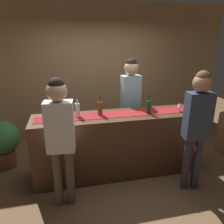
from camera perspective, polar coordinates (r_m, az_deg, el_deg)
The scene contains 14 objects.
ground_plane at distance 3.82m, azimuth 1.48°, elevation -15.31°, with size 10.00×10.00×0.00m, color brown.
back_wall at distance 5.07m, azimuth -3.66°, elevation 10.91°, with size 6.00×0.12×2.90m, color tan.
bar_counter at distance 3.56m, azimuth 1.55°, elevation -8.48°, with size 2.64×0.60×1.02m, color #472B19.
counter_runner_cloth at distance 3.35m, azimuth 1.63°, elevation -0.64°, with size 2.50×0.28×0.01m, color maroon.
wine_bottle_clear at distance 3.26m, azimuth -9.07°, elevation 0.62°, with size 0.07×0.07×0.30m.
wine_bottle_amber at distance 3.30m, azimuth -3.17°, elevation 1.04°, with size 0.07×0.07×0.30m.
wine_bottle_green at distance 3.41m, azimuth 9.62°, elevation 1.39°, with size 0.07×0.07×0.30m.
wine_glass_near_customer at distance 3.64m, azimuth 17.34°, elevation 1.75°, with size 0.07×0.07×0.14m.
wine_glass_mid_counter at distance 3.30m, azimuth -13.71°, elevation 0.36°, with size 0.07×0.07×0.14m.
wine_glass_far_end at distance 3.28m, azimuth -16.78°, elevation -0.04°, with size 0.07×0.07×0.14m.
bartender at distance 3.95m, azimuth 4.91°, elevation 4.13°, with size 0.35×0.26×1.82m.
customer_sipping at distance 3.16m, azimuth 21.57°, elevation -1.82°, with size 0.36×0.25×1.76m.
customer_browsing at distance 2.72m, azimuth -13.51°, elevation -4.86°, with size 0.36×0.24×1.73m.
potted_plant_tall at distance 4.15m, azimuth -26.86°, elevation -6.89°, with size 0.57×0.57×0.84m.
Camera 1 is at (-0.78, -3.07, 2.14)m, focal length 34.75 mm.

